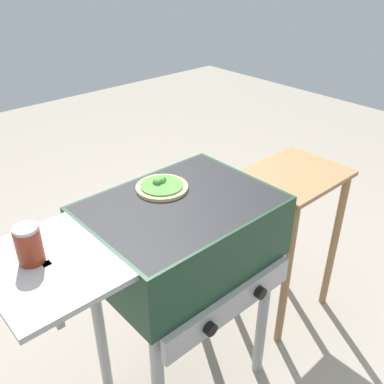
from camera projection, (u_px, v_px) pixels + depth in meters
ground_plane at (184, 375)px, 1.88m from camera, size 8.00×8.00×0.00m
grill at (179, 239)px, 1.49m from camera, size 0.96×0.53×0.90m
pizza_veggie at (162, 186)px, 1.50m from camera, size 0.19×0.19×0.04m
sauce_jar at (29, 245)px, 1.13m from camera, size 0.07×0.07×0.11m
prep_table at (289, 216)px, 1.98m from camera, size 0.44×0.36×0.78m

